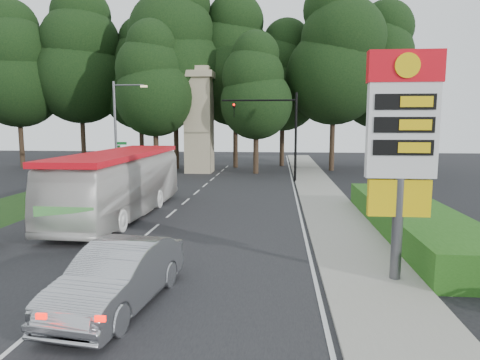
# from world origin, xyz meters

# --- Properties ---
(ground) EXTENTS (120.00, 120.00, 0.00)m
(ground) POSITION_xyz_m (0.00, 0.00, 0.00)
(ground) COLOR black
(ground) RESTS_ON ground
(road_surface) EXTENTS (14.00, 80.00, 0.02)m
(road_surface) POSITION_xyz_m (0.00, 12.00, 0.01)
(road_surface) COLOR black
(road_surface) RESTS_ON ground
(sidewalk_right) EXTENTS (3.00, 80.00, 0.12)m
(sidewalk_right) POSITION_xyz_m (8.50, 12.00, 0.06)
(sidewalk_right) COLOR gray
(sidewalk_right) RESTS_ON ground
(grass_verge_left) EXTENTS (5.00, 50.00, 0.02)m
(grass_verge_left) POSITION_xyz_m (-9.50, 18.00, 0.01)
(grass_verge_left) COLOR #193814
(grass_verge_left) RESTS_ON ground
(hedge) EXTENTS (3.00, 14.00, 1.20)m
(hedge) POSITION_xyz_m (11.50, 8.00, 0.60)
(hedge) COLOR #215015
(hedge) RESTS_ON ground
(gas_station_pylon) EXTENTS (2.10, 0.45, 6.85)m
(gas_station_pylon) POSITION_xyz_m (9.20, 1.99, 4.45)
(gas_station_pylon) COLOR #59595E
(gas_station_pylon) RESTS_ON ground
(traffic_signal_mast) EXTENTS (6.10, 0.35, 7.20)m
(traffic_signal_mast) POSITION_xyz_m (5.68, 24.00, 4.67)
(traffic_signal_mast) COLOR black
(traffic_signal_mast) RESTS_ON ground
(streetlight_signs) EXTENTS (2.75, 0.98, 8.00)m
(streetlight_signs) POSITION_xyz_m (-6.99, 22.01, 4.44)
(streetlight_signs) COLOR #59595E
(streetlight_signs) RESTS_ON ground
(monument) EXTENTS (3.00, 3.00, 10.05)m
(monument) POSITION_xyz_m (-2.00, 30.00, 5.10)
(monument) COLOR tan
(monument) RESTS_ON ground
(tree_far_west) EXTENTS (8.96, 8.96, 17.60)m
(tree_far_west) POSITION_xyz_m (-22.00, 33.00, 10.68)
(tree_far_west) COLOR #2D2116
(tree_far_west) RESTS_ON ground
(tree_west_mid) EXTENTS (9.80, 9.80, 19.25)m
(tree_west_mid) POSITION_xyz_m (-16.00, 35.00, 11.69)
(tree_west_mid) COLOR #2D2116
(tree_west_mid) RESTS_ON ground
(tree_west_near) EXTENTS (8.40, 8.40, 16.50)m
(tree_west_near) POSITION_xyz_m (-10.00, 37.00, 10.02)
(tree_west_near) COLOR #2D2116
(tree_west_near) RESTS_ON ground
(tree_center_left) EXTENTS (10.08, 10.08, 19.80)m
(tree_center_left) POSITION_xyz_m (-5.00, 33.00, 12.02)
(tree_center_left) COLOR #2D2116
(tree_center_left) RESTS_ON ground
(tree_center_right) EXTENTS (9.24, 9.24, 18.15)m
(tree_center_right) POSITION_xyz_m (1.00, 35.00, 11.02)
(tree_center_right) COLOR #2D2116
(tree_center_right) RESTS_ON ground
(tree_east_near) EXTENTS (8.12, 8.12, 15.95)m
(tree_east_near) POSITION_xyz_m (6.00, 37.00, 9.68)
(tree_east_near) COLOR #2D2116
(tree_east_near) RESTS_ON ground
(tree_east_mid) EXTENTS (9.52, 9.52, 18.70)m
(tree_east_mid) POSITION_xyz_m (11.00, 33.00, 11.35)
(tree_east_mid) COLOR #2D2116
(tree_east_mid) RESTS_ON ground
(tree_far_east) EXTENTS (8.68, 8.68, 17.05)m
(tree_far_east) POSITION_xyz_m (16.00, 35.00, 10.35)
(tree_far_east) COLOR #2D2116
(tree_far_east) RESTS_ON ground
(tree_monument_left) EXTENTS (7.28, 7.28, 14.30)m
(tree_monument_left) POSITION_xyz_m (-6.00, 29.00, 8.68)
(tree_monument_left) COLOR #2D2116
(tree_monument_left) RESTS_ON ground
(tree_monument_right) EXTENTS (6.72, 6.72, 13.20)m
(tree_monument_right) POSITION_xyz_m (3.50, 29.50, 8.01)
(tree_monument_right) COLOR #2D2116
(tree_monument_right) RESTS_ON ground
(transit_bus) EXTENTS (3.08, 12.06, 3.34)m
(transit_bus) POSITION_xyz_m (-2.44, 10.22, 1.67)
(transit_bus) COLOR white
(transit_bus) RESTS_ON ground
(sedan_silver) EXTENTS (2.39, 5.25, 1.67)m
(sedan_silver) POSITION_xyz_m (1.50, -0.45, 0.84)
(sedan_silver) COLOR #A0A1A8
(sedan_silver) RESTS_ON ground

